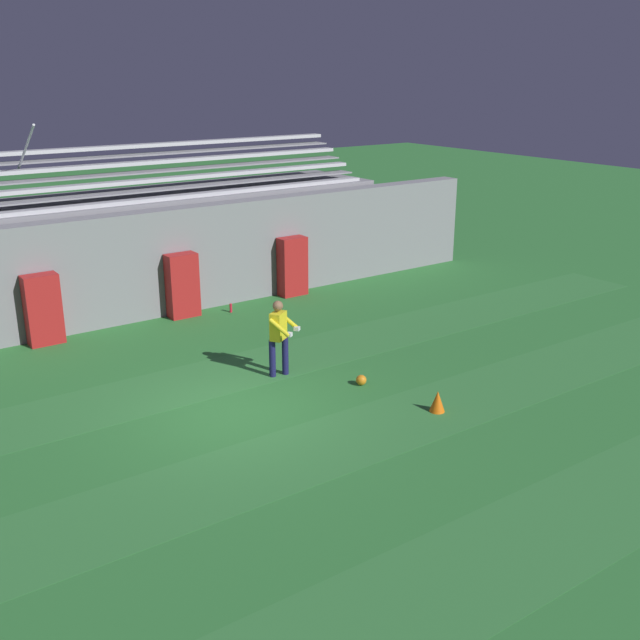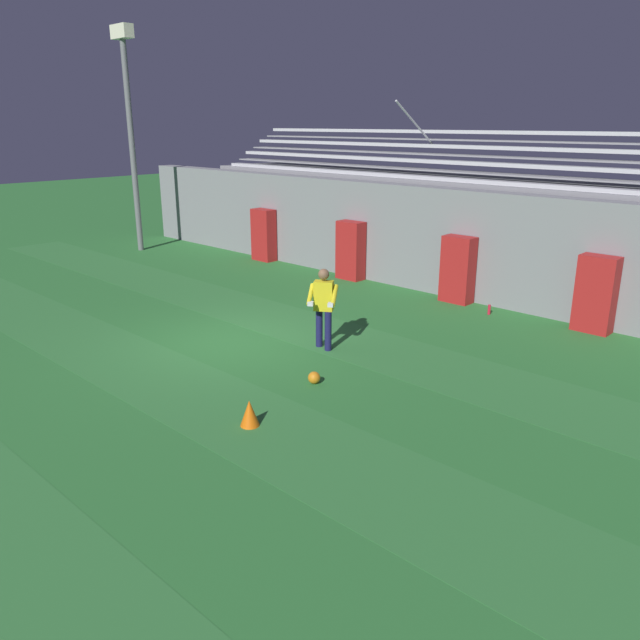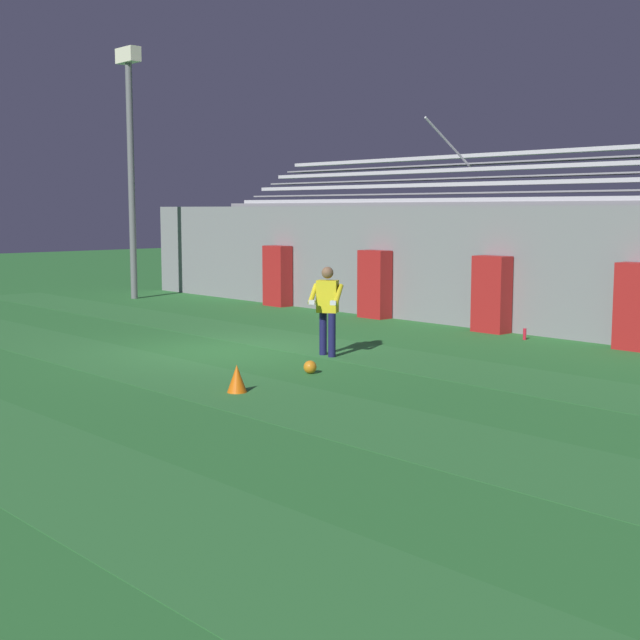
{
  "view_description": "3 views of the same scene",
  "coord_description": "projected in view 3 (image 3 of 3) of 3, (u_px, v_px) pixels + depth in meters",
  "views": [
    {
      "loc": [
        -6.18,
        -11.55,
        6.23
      ],
      "look_at": [
        1.69,
        -0.45,
        1.66
      ],
      "focal_mm": 42.0,
      "sensor_mm": 36.0,
      "label": 1
    },
    {
      "loc": [
        9.89,
        -7.72,
        4.44
      ],
      "look_at": [
        1.85,
        0.79,
        0.71
      ],
      "focal_mm": 35.0,
      "sensor_mm": 36.0,
      "label": 2
    },
    {
      "loc": [
        13.68,
        -10.16,
        2.73
      ],
      "look_at": [
        2.58,
        0.05,
        0.85
      ],
      "focal_mm": 50.0,
      "sensor_mm": 36.0,
      "label": 3
    }
  ],
  "objects": [
    {
      "name": "turf_stripe_mid",
      "position": [
        131.0,
        364.0,
        15.74
      ],
      "size": [
        28.0,
        1.94,
        0.01
      ],
      "primitive_type": "cube",
      "color": "#337A38",
      "rests_on": "ground"
    },
    {
      "name": "floodlight_pole",
      "position": [
        130.0,
        140.0,
        26.71
      ],
      "size": [
        0.9,
        0.36,
        7.48
      ],
      "color": "slate",
      "rests_on": "ground"
    },
    {
      "name": "ground_plane",
      "position": [
        227.0,
        351.0,
        17.16
      ],
      "size": [
        80.0,
        80.0,
        0.0
      ],
      "primitive_type": "plane",
      "color": "#2D7533"
    },
    {
      "name": "padding_pillar_gate_left",
      "position": [
        375.0,
        284.0,
        22.36
      ],
      "size": [
        0.81,
        0.44,
        1.7
      ],
      "primitive_type": "cube",
      "color": "#B21E1E",
      "rests_on": "ground"
    },
    {
      "name": "padding_pillar_far_right",
      "position": [
        638.0,
        307.0,
        17.21
      ],
      "size": [
        0.81,
        0.44,
        1.7
      ],
      "primitive_type": "cube",
      "color": "#B21E1E",
      "rests_on": "ground"
    },
    {
      "name": "padding_pillar_gate_right",
      "position": [
        492.0,
        294.0,
        19.73
      ],
      "size": [
        0.81,
        0.44,
        1.7
      ],
      "primitive_type": "cube",
      "color": "#B21E1E",
      "rests_on": "ground"
    },
    {
      "name": "traffic_cone",
      "position": [
        237.0,
        379.0,
        13.31
      ],
      "size": [
        0.3,
        0.3,
        0.42
      ],
      "primitive_type": "cone",
      "color": "orange",
      "rests_on": "ground"
    },
    {
      "name": "back_wall",
      "position": [
        445.0,
        265.0,
        21.35
      ],
      "size": [
        24.0,
        0.6,
        2.8
      ],
      "primitive_type": "cube",
      "color": "gray",
      "rests_on": "ground"
    },
    {
      "name": "turf_stripe_far",
      "position": [
        297.0,
        342.0,
        18.35
      ],
      "size": [
        28.0,
        1.94,
        0.01
      ],
      "primitive_type": "cube",
      "color": "#337A38",
      "rests_on": "ground"
    },
    {
      "name": "soccer_ball",
      "position": [
        310.0,
        367.0,
        14.85
      ],
      "size": [
        0.22,
        0.22,
        0.22
      ],
      "primitive_type": "sphere",
      "color": "orange",
      "rests_on": "ground"
    },
    {
      "name": "padding_pillar_far_left",
      "position": [
        278.0,
        276.0,
        25.14
      ],
      "size": [
        0.81,
        0.44,
        1.7
      ],
      "primitive_type": "cube",
      "color": "#B21E1E",
      "rests_on": "ground"
    },
    {
      "name": "goalkeeper",
      "position": [
        327.0,
        305.0,
        16.5
      ],
      "size": [
        0.74,
        0.71,
        1.67
      ],
      "color": "#19194C",
      "rests_on": "ground"
    },
    {
      "name": "bleacher_stand",
      "position": [
        495.0,
        258.0,
        22.68
      ],
      "size": [
        18.0,
        3.35,
        5.03
      ],
      "color": "gray",
      "rests_on": "ground"
    },
    {
      "name": "water_bottle",
      "position": [
        525.0,
        334.0,
        18.68
      ],
      "size": [
        0.07,
        0.07,
        0.24
      ],
      "primitive_type": "cylinder",
      "color": "red",
      "rests_on": "ground"
    }
  ]
}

